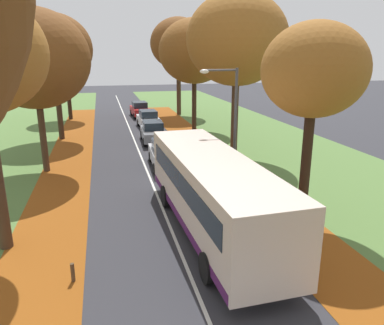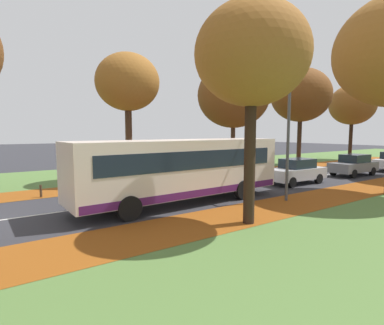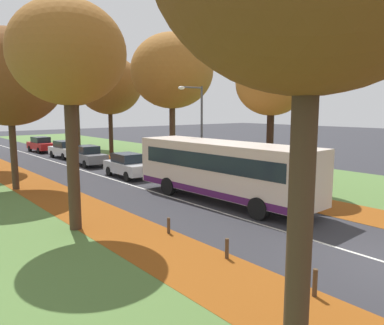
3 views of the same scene
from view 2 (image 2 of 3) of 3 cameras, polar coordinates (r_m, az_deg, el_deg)
grass_verge_left at (r=29.19m, az=4.90°, el=-0.72°), size 12.00×90.00×0.01m
leaf_litter_left at (r=21.97m, az=0.29°, el=-2.87°), size 2.80×60.00×0.00m
leaf_litter_right at (r=15.42m, az=20.17°, el=-7.02°), size 2.80×60.00×0.00m
road_centre_line at (r=22.86m, az=19.61°, el=-2.89°), size 0.12×80.00×0.01m
tree_left_near at (r=21.07m, az=-12.16°, el=14.59°), size 4.24×4.24×8.56m
tree_left_mid at (r=25.77m, az=7.91°, el=12.53°), size 6.00×6.00×9.07m
tree_left_far at (r=32.34m, az=20.02°, el=11.95°), size 5.88×5.88×9.63m
tree_left_distant at (r=40.50m, az=28.24°, el=9.64°), size 5.20×5.20×8.86m
tree_right_near at (r=11.26m, az=11.31°, el=19.36°), size 4.02×4.02×7.86m
bollard_third at (r=17.22m, az=-26.83°, el=-4.90°), size 0.12×0.12×0.65m
bollard_fourth at (r=17.85m, az=-16.96°, el=-4.22°), size 0.12×0.12×0.61m
streetlamp_right at (r=15.30m, az=16.94°, el=7.06°), size 1.89×0.28×6.00m
bus at (r=14.03m, az=-2.03°, el=-0.89°), size 2.94×10.49×2.98m
car_silver_lead at (r=20.47m, az=19.20°, el=-1.58°), size 1.88×4.25×1.62m
car_grey_following at (r=26.10m, az=28.41°, el=-0.41°), size 1.89×4.25×1.62m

